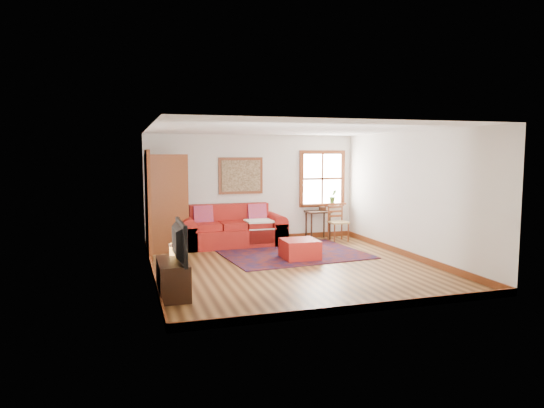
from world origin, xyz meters
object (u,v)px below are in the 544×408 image
object	(u,v)px
side_table	(318,216)
red_leather_sofa	(232,232)
red_ottoman	(300,249)
media_cabinet	(173,278)
ladder_back_chair	(337,221)

from	to	relation	value
side_table	red_leather_sofa	bearing A→B (deg)	-174.98
red_ottoman	side_table	distance (m)	2.32
red_leather_sofa	media_cabinet	size ratio (longest dim) A/B	2.50
red_leather_sofa	red_ottoman	world-z (taller)	red_leather_sofa
red_ottoman	media_cabinet	bearing A→B (deg)	-145.44
red_leather_sofa	media_cabinet	world-z (taller)	red_leather_sofa
red_leather_sofa	side_table	size ratio (longest dim) A/B	3.41
ladder_back_chair	red_ottoman	bearing A→B (deg)	-133.74
side_table	media_cabinet	world-z (taller)	side_table
side_table	media_cabinet	distance (m)	5.35
red_leather_sofa	side_table	world-z (taller)	red_leather_sofa
ladder_back_chair	red_leather_sofa	bearing A→B (deg)	176.75
red_leather_sofa	ladder_back_chair	distance (m)	2.53
ladder_back_chair	media_cabinet	world-z (taller)	ladder_back_chair
red_ottoman	media_cabinet	size ratio (longest dim) A/B	0.72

